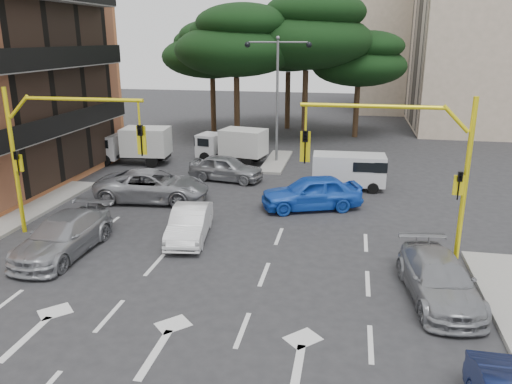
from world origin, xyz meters
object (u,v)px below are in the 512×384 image
Objects in this scene: signal_mast_right at (413,158)px; car_silver_cross_a at (153,186)px; car_silver_cross_b at (226,168)px; van_white at (349,171)px; car_silver_wagon at (63,236)px; car_white_hatch at (190,223)px; box_truck_b at (232,146)px; signal_mast_left at (52,143)px; street_lamp_center at (277,78)px; car_silver_parked at (439,279)px; box_truck_a at (133,146)px; car_blue_compact at (311,192)px.

car_silver_cross_a is at bearing 156.78° from signal_mast_right.
car_silver_cross_b is (2.68, 4.31, -0.05)m from car_silver_cross_a.
signal_mast_right is at bearing 11.01° from van_white.
car_silver_wagon is at bearing -172.34° from signal_mast_right.
box_truck_b is (-1.34, 12.90, 0.46)m from car_white_hatch.
signal_mast_right reaches higher than car_silver_cross_b.
van_white is at bearing 38.14° from signal_mast_left.
car_silver_wagon is at bearing -57.11° from signal_mast_left.
car_silver_cross_a is (-4.87, -9.00, -4.66)m from street_lamp_center.
signal_mast_left is 1.29× the size of car_silver_parked.
car_silver_parked is at bearing -131.40° from car_silver_cross_b.
car_silver_cross_a is at bearing 68.90° from signal_mast_left.
signal_mast_right is 4.22m from car_silver_parked.
box_truck_a is at bearing 77.63° from car_silver_cross_b.
van_white reaches higher than car_silver_wagon.
car_blue_compact is (4.50, 4.66, 0.15)m from car_white_hatch.
car_silver_wagon is at bearing -110.01° from street_lamp_center.
car_silver_parked is at bearing -135.70° from box_truck_b.
car_silver_cross_b is at bearing -94.90° from van_white.
box_truck_b reaches higher than car_silver_wagon.
box_truck_b is (6.15, 1.50, -0.06)m from box_truck_a.
car_silver_wagon is 1.17× the size of car_silver_cross_b.
box_truck_b reaches higher than car_silver_cross_b.
street_lamp_center is 10.15m from box_truck_a.
van_white reaches higher than car_white_hatch.
signal_mast_right is 1.57× the size of van_white.
box_truck_b reaches higher than car_silver_parked.
car_silver_cross_b is (-9.00, 9.32, -3.16)m from signal_mast_right.
signal_mast_left is 11.54m from car_blue_compact.
car_silver_wagon is 14.09m from box_truck_a.
car_silver_parked is 1.22× the size of van_white.
car_silver_parked is at bearing -2.71° from car_silver_wagon.
signal_mast_left reaches higher than car_blue_compact.
car_silver_wagon is at bearing -71.61° from car_blue_compact.
signal_mast_right reaches higher than box_truck_b.
signal_mast_left is 14.34m from box_truck_b.
street_lamp_center reaches higher than car_silver_parked.
signal_mast_left is 1.27× the size of car_blue_compact.
car_silver_cross_a is 10.35m from van_white.
car_white_hatch is 0.72× the size of car_silver_cross_a.
van_white is (10.38, 10.69, 0.23)m from car_silver_wagon.
street_lamp_center reaches higher than car_blue_compact.
signal_mast_right is 9.71m from van_white.
car_silver_parked is 1.02× the size of box_truck_b.
box_truck_a is at bearing 115.06° from box_truck_b.
car_silver_wagon is at bearing -46.50° from van_white.
street_lamp_center is at bearing 64.09° from signal_mast_left.
car_silver_parked is (4.61, -7.88, -0.13)m from car_blue_compact.
car_silver_cross_b is (-5.19, 4.05, -0.08)m from car_blue_compact.
signal_mast_left is at bearing -81.95° from car_blue_compact.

